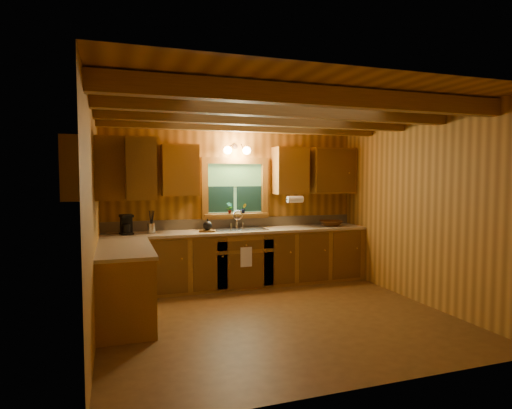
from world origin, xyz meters
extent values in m
plane|color=brown|center=(0.00, 0.00, 0.00)|extent=(4.20, 4.20, 0.00)
plane|color=brown|center=(0.00, 0.00, 2.60)|extent=(4.20, 4.20, 0.00)
plane|color=#8C5B1D|center=(0.00, 1.90, 1.30)|extent=(4.20, 0.00, 4.20)
plane|color=#8C5B1D|center=(0.00, -1.90, 1.30)|extent=(4.20, 0.00, 4.20)
plane|color=#8C5B1D|center=(-2.10, 0.00, 1.30)|extent=(0.00, 3.80, 3.80)
plane|color=#8C5B1D|center=(2.10, 0.00, 1.30)|extent=(0.00, 3.80, 3.80)
cube|color=brown|center=(0.00, -1.20, 2.49)|extent=(4.20, 0.14, 0.18)
cube|color=brown|center=(0.00, -0.40, 2.49)|extent=(4.20, 0.14, 0.18)
cube|color=brown|center=(0.00, 0.40, 2.49)|extent=(4.20, 0.14, 0.18)
cube|color=brown|center=(0.00, 1.20, 2.49)|extent=(4.20, 0.14, 0.18)
cube|color=brown|center=(0.00, 1.59, 0.43)|extent=(4.20, 0.62, 0.86)
cube|color=brown|center=(-1.79, 0.48, 0.43)|extent=(0.62, 1.60, 0.86)
cube|color=tan|center=(0.00, 1.59, 0.88)|extent=(4.20, 0.66, 0.04)
cube|color=tan|center=(-1.78, 0.48, 0.88)|extent=(0.64, 1.60, 0.04)
cube|color=tan|center=(0.00, 1.89, 0.98)|extent=(4.20, 0.02, 0.16)
cube|color=white|center=(-1.47, 0.68, 0.43)|extent=(0.02, 0.60, 0.80)
cube|color=brown|center=(-1.70, 1.73, 1.84)|extent=(0.78, 0.34, 0.78)
cube|color=brown|center=(-0.92, 1.73, 1.84)|extent=(0.55, 0.34, 0.78)
cube|color=brown|center=(0.92, 1.73, 1.84)|extent=(0.55, 0.34, 0.78)
cube|color=brown|center=(1.70, 1.73, 1.84)|extent=(0.78, 0.34, 0.78)
cube|color=brown|center=(-1.93, 0.68, 1.84)|extent=(0.34, 1.10, 0.78)
cube|color=brown|center=(0.00, 1.86, 2.00)|extent=(1.12, 0.08, 0.10)
cube|color=brown|center=(0.00, 1.86, 1.10)|extent=(1.12, 0.08, 0.10)
cube|color=brown|center=(-0.51, 1.86, 1.55)|extent=(0.10, 0.08, 0.80)
cube|color=brown|center=(0.51, 1.86, 1.55)|extent=(0.10, 0.08, 0.80)
cube|color=#3F8036|center=(0.00, 1.90, 1.55)|extent=(0.92, 0.01, 0.80)
cube|color=#0F2D2B|center=(-0.24, 1.87, 1.37)|extent=(0.42, 0.02, 0.42)
cube|color=#0F2D2B|center=(0.24, 1.87, 1.37)|extent=(0.42, 0.02, 0.42)
cylinder|color=black|center=(0.00, 1.87, 1.57)|extent=(0.92, 0.01, 0.01)
cube|color=brown|center=(0.00, 1.82, 1.12)|extent=(1.06, 0.14, 0.04)
cylinder|color=black|center=(0.00, 1.86, 2.23)|extent=(0.08, 0.03, 0.08)
cylinder|color=black|center=(-0.10, 1.80, 2.23)|extent=(0.09, 0.17, 0.08)
cylinder|color=black|center=(0.10, 1.80, 2.23)|extent=(0.09, 0.17, 0.08)
sphere|color=#FFE0A5|center=(-0.16, 1.74, 2.16)|extent=(0.13, 0.13, 0.13)
sphere|color=#FFE0A5|center=(0.16, 1.74, 2.16)|extent=(0.13, 0.13, 0.13)
cylinder|color=white|center=(0.92, 1.53, 1.37)|extent=(0.27, 0.11, 0.11)
cube|color=white|center=(0.00, 1.26, 0.52)|extent=(0.18, 0.01, 0.30)
cube|color=silver|center=(0.00, 1.60, 0.91)|extent=(0.82, 0.48, 0.02)
cube|color=#262628|center=(-0.19, 1.60, 0.84)|extent=(0.34, 0.40, 0.14)
cube|color=#262628|center=(0.19, 1.60, 0.84)|extent=(0.34, 0.40, 0.14)
cylinder|color=silver|center=(0.00, 1.78, 1.01)|extent=(0.04, 0.04, 0.22)
torus|color=silver|center=(0.00, 1.72, 1.12)|extent=(0.16, 0.02, 0.16)
cube|color=black|center=(-1.72, 1.58, 0.91)|extent=(0.16, 0.20, 0.03)
cube|color=black|center=(-1.72, 1.64, 1.05)|extent=(0.16, 0.07, 0.27)
cube|color=black|center=(-1.72, 1.56, 1.17)|extent=(0.16, 0.18, 0.04)
cylinder|color=black|center=(-1.72, 1.55, 0.99)|extent=(0.10, 0.10, 0.12)
cylinder|color=silver|center=(-1.37, 1.60, 0.97)|extent=(0.12, 0.12, 0.15)
cylinder|color=black|center=(-1.39, 1.59, 1.13)|extent=(0.03, 0.04, 0.22)
cylinder|color=black|center=(-1.37, 1.60, 1.13)|extent=(0.01, 0.01, 0.22)
cylinder|color=black|center=(-1.36, 1.61, 1.13)|extent=(0.03, 0.04, 0.22)
cylinder|color=black|center=(-1.34, 1.62, 1.13)|extent=(0.04, 0.06, 0.22)
cube|color=brown|center=(-0.54, 1.51, 0.91)|extent=(0.29, 0.24, 0.02)
sphere|color=black|center=(-0.54, 1.51, 0.99)|extent=(0.14, 0.14, 0.14)
cylinder|color=black|center=(-0.54, 1.51, 1.08)|extent=(0.02, 0.02, 0.04)
imported|color=#48230C|center=(1.60, 1.55, 0.95)|extent=(0.50, 0.50, 0.10)
imported|color=brown|center=(-0.11, 1.81, 1.23)|extent=(0.11, 0.09, 0.19)
imported|color=brown|center=(0.13, 1.81, 1.22)|extent=(0.09, 0.07, 0.16)
camera|label=1|loc=(-1.90, -4.83, 1.74)|focal=29.78mm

